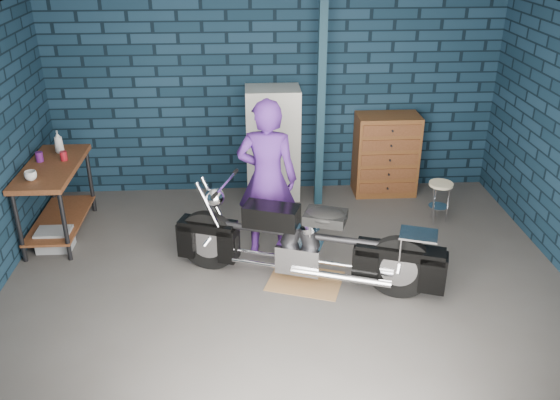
# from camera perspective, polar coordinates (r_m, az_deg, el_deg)

# --- Properties ---
(ground) EXTENTS (6.00, 6.00, 0.00)m
(ground) POSITION_cam_1_polar(r_m,az_deg,el_deg) (6.35, 0.74, -8.11)
(ground) COLOR #464442
(ground) RESTS_ON ground
(room_walls) EXTENTS (6.02, 5.01, 2.71)m
(room_walls) POSITION_cam_1_polar(r_m,az_deg,el_deg) (6.05, 0.47, 10.08)
(room_walls) COLOR #0E212F
(room_walls) RESTS_ON ground
(support_post) EXTENTS (0.10, 0.10, 2.70)m
(support_post) POSITION_cam_1_polar(r_m,az_deg,el_deg) (7.59, 3.94, 8.95)
(support_post) COLOR #122C3A
(support_post) RESTS_ON ground
(workbench) EXTENTS (0.60, 1.40, 0.91)m
(workbench) POSITION_cam_1_polar(r_m,az_deg,el_deg) (7.57, -20.65, -0.05)
(workbench) COLOR brown
(workbench) RESTS_ON ground
(drip_mat) EXTENTS (0.91, 0.79, 0.01)m
(drip_mat) POSITION_cam_1_polar(r_m,az_deg,el_deg) (6.40, 2.43, -7.80)
(drip_mat) COLOR brown
(drip_mat) RESTS_ON ground
(motorcycle) EXTENTS (2.51, 1.40, 1.07)m
(motorcycle) POSITION_cam_1_polar(r_m,az_deg,el_deg) (6.12, 2.52, -3.66)
(motorcycle) COLOR black
(motorcycle) RESTS_ON ground
(person) EXTENTS (0.73, 0.54, 1.83)m
(person) POSITION_cam_1_polar(r_m,az_deg,el_deg) (6.50, -1.25, 2.00)
(person) COLOR #451E73
(person) RESTS_ON ground
(storage_bin) EXTENTS (0.39, 0.28, 0.24)m
(storage_bin) POSITION_cam_1_polar(r_m,az_deg,el_deg) (7.40, -20.84, -3.58)
(storage_bin) COLOR gray
(storage_bin) RESTS_ON ground
(locker) EXTENTS (0.71, 0.51, 1.52)m
(locker) POSITION_cam_1_polar(r_m,az_deg,el_deg) (7.99, -0.69, 5.43)
(locker) COLOR beige
(locker) RESTS_ON ground
(tool_chest) EXTENTS (0.84, 0.47, 1.13)m
(tool_chest) POSITION_cam_1_polar(r_m,az_deg,el_deg) (8.28, 10.16, 4.28)
(tool_chest) COLOR brown
(tool_chest) RESTS_ON ground
(shop_stool) EXTENTS (0.38, 0.38, 0.54)m
(shop_stool) POSITION_cam_1_polar(r_m,az_deg,el_deg) (7.72, 15.03, -0.23)
(shop_stool) COLOR beige
(shop_stool) RESTS_ON ground
(cup_a) EXTENTS (0.16, 0.16, 0.11)m
(cup_a) POSITION_cam_1_polar(r_m,az_deg,el_deg) (7.04, -22.88, 2.18)
(cup_a) COLOR beige
(cup_a) RESTS_ON workbench
(mug_purple) EXTENTS (0.11, 0.11, 0.12)m
(mug_purple) POSITION_cam_1_polar(r_m,az_deg,el_deg) (7.54, -22.15, 3.87)
(mug_purple) COLOR #531861
(mug_purple) RESTS_ON workbench
(mug_red) EXTENTS (0.09, 0.09, 0.11)m
(mug_red) POSITION_cam_1_polar(r_m,az_deg,el_deg) (7.47, -20.10, 4.01)
(mug_red) COLOR maroon
(mug_red) RESTS_ON workbench
(bottle) EXTENTS (0.13, 0.13, 0.28)m
(bottle) POSITION_cam_1_polar(r_m,az_deg,el_deg) (7.71, -20.54, 5.26)
(bottle) COLOR gray
(bottle) RESTS_ON workbench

